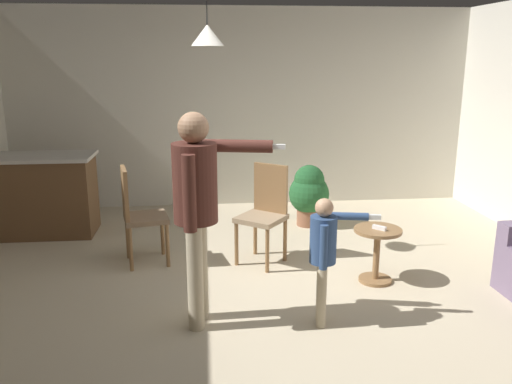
% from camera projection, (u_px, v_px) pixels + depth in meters
% --- Properties ---
extents(ground, '(7.68, 7.68, 0.00)m').
position_uv_depth(ground, '(269.00, 301.00, 4.58)').
color(ground, beige).
extents(wall_back, '(6.40, 0.10, 2.70)m').
position_uv_depth(wall_back, '(242.00, 108.00, 7.33)').
color(wall_back, silver).
rests_on(wall_back, ground).
extents(kitchen_counter, '(1.26, 0.66, 0.95)m').
position_uv_depth(kitchen_counter, '(41.00, 195.00, 6.21)').
color(kitchen_counter, brown).
rests_on(kitchen_counter, ground).
extents(side_table_by_couch, '(0.44, 0.44, 0.52)m').
position_uv_depth(side_table_by_couch, '(377.00, 248.00, 4.91)').
color(side_table_by_couch, olive).
rests_on(side_table_by_couch, ground).
extents(person_adult, '(0.85, 0.48, 1.67)m').
position_uv_depth(person_adult, '(197.00, 197.00, 3.96)').
color(person_adult, tan).
rests_on(person_adult, ground).
extents(person_child, '(0.56, 0.29, 1.03)m').
position_uv_depth(person_child, '(324.00, 248.00, 4.05)').
color(person_child, tan).
rests_on(person_child, ground).
extents(dining_chair_by_counter, '(0.50, 0.50, 1.00)m').
position_uv_depth(dining_chair_by_counter, '(138.00, 212.00, 5.29)').
color(dining_chair_by_counter, olive).
rests_on(dining_chair_by_counter, ground).
extents(dining_chair_near_wall, '(0.59, 0.59, 1.00)m').
position_uv_depth(dining_chair_near_wall, '(265.00, 210.00, 5.36)').
color(dining_chair_near_wall, olive).
rests_on(dining_chair_near_wall, ground).
extents(potted_plant_corner, '(0.50, 0.50, 0.76)m').
position_uv_depth(potted_plant_corner, '(309.00, 192.00, 6.54)').
color(potted_plant_corner, brown).
rests_on(potted_plant_corner, ground).
extents(spare_remote_on_table, '(0.12, 0.12, 0.04)m').
position_uv_depth(spare_remote_on_table, '(379.00, 228.00, 4.83)').
color(spare_remote_on_table, white).
rests_on(spare_remote_on_table, side_table_by_couch).
extents(ceiling_light_pendant, '(0.32, 0.32, 0.55)m').
position_uv_depth(ceiling_light_pendant, '(207.00, 35.00, 5.06)').
color(ceiling_light_pendant, silver).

